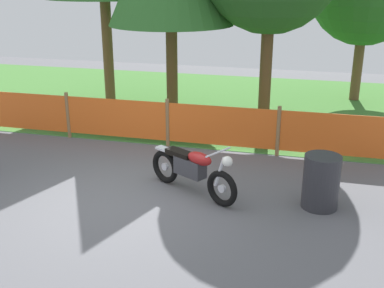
{
  "coord_description": "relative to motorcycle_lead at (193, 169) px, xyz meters",
  "views": [
    {
      "loc": [
        2.94,
        -6.79,
        3.6
      ],
      "look_at": [
        1.09,
        0.5,
        0.9
      ],
      "focal_mm": 45.23,
      "sensor_mm": 36.0,
      "label": 1
    }
  ],
  "objects": [
    {
      "name": "motorcycle_lead",
      "position": [
        0.0,
        0.0,
        0.0
      ],
      "size": [
        1.74,
        1.07,
        0.92
      ],
      "rotation": [
        0.0,
        0.0,
        -0.52
      ],
      "color": "black",
      "rests_on": "ground"
    },
    {
      "name": "ground",
      "position": [
        -1.11,
        -0.49,
        -0.46
      ],
      "size": [
        24.0,
        24.0,
        0.02
      ],
      "primitive_type": "cube",
      "color": "#5B5B60"
    },
    {
      "name": "spare_drum",
      "position": [
        2.1,
        0.03,
        -0.01
      ],
      "size": [
        0.58,
        0.58,
        0.88
      ],
      "primitive_type": "cylinder",
      "color": "#2D2D33",
      "rests_on": "ground"
    },
    {
      "name": "barrier_fence",
      "position": [
        -1.11,
        2.19,
        0.09
      ],
      "size": [
        9.48,
        0.08,
        1.05
      ],
      "color": "olive",
      "rests_on": "ground"
    },
    {
      "name": "grass_verge",
      "position": [
        -1.11,
        6.02,
        -0.44
      ],
      "size": [
        24.0,
        7.66,
        0.01
      ],
      "primitive_type": "cube",
      "color": "#427A33",
      "rests_on": "ground"
    }
  ]
}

